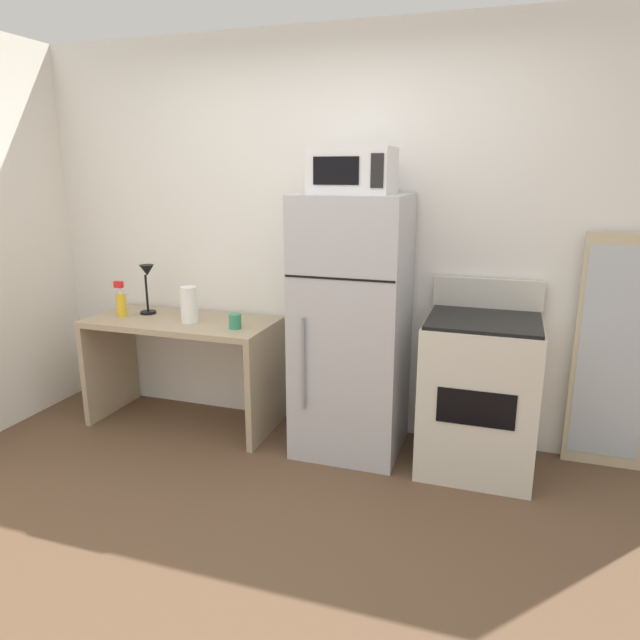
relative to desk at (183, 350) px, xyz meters
The scene contains 11 objects.
ground_plane 1.77m from the desk, 52.66° to the right, with size 12.00×12.00×0.00m, color brown.
wall_back_white 1.33m from the desk, 19.36° to the left, with size 5.00×0.10×2.60m, color white.
desk is the anchor object (origin of this frame).
desk_lamp 0.54m from the desk, 168.51° to the left, with size 0.14×0.12×0.35m.
paper_towel_roll 0.35m from the desk, 23.77° to the right, with size 0.11×0.11×0.24m, color white.
coffee_mug 0.53m from the desk, 11.12° to the right, with size 0.08×0.08×0.10m, color #338C66.
spray_bottle 0.54m from the desk, behind, with size 0.06×0.06×0.25m.
refrigerator 1.23m from the desk, ahead, with size 0.65×0.61×1.60m.
microwave 1.70m from the desk, ahead, with size 0.46×0.35×0.26m.
oven_range 1.98m from the desk, ahead, with size 0.65×0.61×1.10m.
leaning_mirror 2.72m from the desk, ahead, with size 0.44×0.03×1.40m.
Camera 1 is at (1.06, -1.94, 1.73)m, focal length 32.22 mm.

